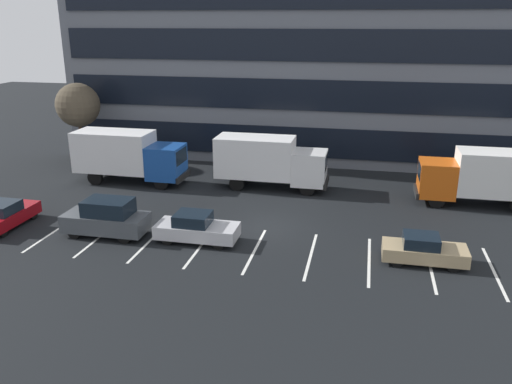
{
  "coord_description": "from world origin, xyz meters",
  "views": [
    {
      "loc": [
        5.07,
        -26.41,
        10.96
      ],
      "look_at": [
        -1.01,
        1.76,
        1.4
      ],
      "focal_mm": 36.55,
      "sensor_mm": 36.0,
      "label": 1
    }
  ],
  "objects_px": {
    "box_truck_blue": "(128,154)",
    "sedan_silver": "(196,228)",
    "sedan_tan": "(424,250)",
    "bare_tree": "(78,105)",
    "box_truck_orange": "(484,175)",
    "suv_charcoal": "(107,218)",
    "box_truck_white": "(269,160)",
    "sedan_maroon": "(5,215)"
  },
  "relations": [
    {
      "from": "suv_charcoal",
      "to": "sedan_maroon",
      "type": "height_order",
      "value": "suv_charcoal"
    },
    {
      "from": "box_truck_orange",
      "to": "sedan_silver",
      "type": "xyz_separation_m",
      "value": [
        -15.45,
        -8.93,
        -1.22
      ]
    },
    {
      "from": "box_truck_orange",
      "to": "sedan_silver",
      "type": "relative_size",
      "value": 1.75
    },
    {
      "from": "sedan_silver",
      "to": "box_truck_blue",
      "type": "bearing_deg",
      "value": 131.74
    },
    {
      "from": "box_truck_orange",
      "to": "sedan_maroon",
      "type": "relative_size",
      "value": 1.82
    },
    {
      "from": "box_truck_blue",
      "to": "box_truck_orange",
      "type": "bearing_deg",
      "value": 0.15
    },
    {
      "from": "suv_charcoal",
      "to": "sedan_maroon",
      "type": "bearing_deg",
      "value": -178.76
    },
    {
      "from": "box_truck_white",
      "to": "bare_tree",
      "type": "xyz_separation_m",
      "value": [
        -15.77,
        3.27,
        2.67
      ]
    },
    {
      "from": "sedan_maroon",
      "to": "box_truck_orange",
      "type": "bearing_deg",
      "value": 19.41
    },
    {
      "from": "box_truck_orange",
      "to": "sedan_tan",
      "type": "height_order",
      "value": "box_truck_orange"
    },
    {
      "from": "suv_charcoal",
      "to": "bare_tree",
      "type": "bearing_deg",
      "value": 124.08
    },
    {
      "from": "box_truck_white",
      "to": "box_truck_blue",
      "type": "height_order",
      "value": "box_truck_blue"
    },
    {
      "from": "sedan_tan",
      "to": "sedan_maroon",
      "type": "relative_size",
      "value": 0.95
    },
    {
      "from": "box_truck_white",
      "to": "sedan_maroon",
      "type": "height_order",
      "value": "box_truck_white"
    },
    {
      "from": "sedan_tan",
      "to": "sedan_silver",
      "type": "distance_m",
      "value": 11.28
    },
    {
      "from": "box_truck_orange",
      "to": "sedan_tan",
      "type": "relative_size",
      "value": 1.91
    },
    {
      "from": "box_truck_white",
      "to": "sedan_tan",
      "type": "height_order",
      "value": "box_truck_white"
    },
    {
      "from": "box_truck_orange",
      "to": "bare_tree",
      "type": "relative_size",
      "value": 1.17
    },
    {
      "from": "box_truck_white",
      "to": "sedan_maroon",
      "type": "relative_size",
      "value": 1.84
    },
    {
      "from": "sedan_tan",
      "to": "bare_tree",
      "type": "height_order",
      "value": "bare_tree"
    },
    {
      "from": "box_truck_blue",
      "to": "bare_tree",
      "type": "distance_m",
      "value": 7.59
    },
    {
      "from": "sedan_maroon",
      "to": "bare_tree",
      "type": "distance_m",
      "value": 14.15
    },
    {
      "from": "box_truck_blue",
      "to": "suv_charcoal",
      "type": "bearing_deg",
      "value": -71.61
    },
    {
      "from": "box_truck_blue",
      "to": "suv_charcoal",
      "type": "height_order",
      "value": "box_truck_blue"
    },
    {
      "from": "box_truck_orange",
      "to": "sedan_silver",
      "type": "bearing_deg",
      "value": -149.96
    },
    {
      "from": "sedan_tan",
      "to": "sedan_maroon",
      "type": "distance_m",
      "value": 22.24
    },
    {
      "from": "box_truck_blue",
      "to": "bare_tree",
      "type": "height_order",
      "value": "bare_tree"
    },
    {
      "from": "suv_charcoal",
      "to": "bare_tree",
      "type": "height_order",
      "value": "bare_tree"
    },
    {
      "from": "box_truck_blue",
      "to": "suv_charcoal",
      "type": "distance_m",
      "value": 9.67
    },
    {
      "from": "box_truck_blue",
      "to": "sedan_silver",
      "type": "distance_m",
      "value": 11.96
    },
    {
      "from": "box_truck_white",
      "to": "box_truck_blue",
      "type": "distance_m",
      "value": 9.93
    },
    {
      "from": "box_truck_white",
      "to": "bare_tree",
      "type": "bearing_deg",
      "value": 168.3
    },
    {
      "from": "sedan_tan",
      "to": "sedan_maroon",
      "type": "height_order",
      "value": "sedan_maroon"
    },
    {
      "from": "box_truck_white",
      "to": "sedan_silver",
      "type": "xyz_separation_m",
      "value": [
        -1.98,
        -9.65,
        -1.25
      ]
    },
    {
      "from": "sedan_tan",
      "to": "bare_tree",
      "type": "relative_size",
      "value": 0.61
    },
    {
      "from": "box_truck_white",
      "to": "sedan_tan",
      "type": "relative_size",
      "value": 1.94
    },
    {
      "from": "sedan_silver",
      "to": "sedan_maroon",
      "type": "distance_m",
      "value": 10.96
    },
    {
      "from": "suv_charcoal",
      "to": "sedan_silver",
      "type": "height_order",
      "value": "suv_charcoal"
    },
    {
      "from": "sedan_tan",
      "to": "box_truck_orange",
      "type": "bearing_deg",
      "value": 65.41
    },
    {
      "from": "box_truck_white",
      "to": "sedan_maroon",
      "type": "distance_m",
      "value": 16.42
    },
    {
      "from": "sedan_maroon",
      "to": "box_truck_white",
      "type": "bearing_deg",
      "value": 37.75
    },
    {
      "from": "box_truck_white",
      "to": "sedan_maroon",
      "type": "xyz_separation_m",
      "value": [
        -12.94,
        -10.02,
        -1.28
      ]
    }
  ]
}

